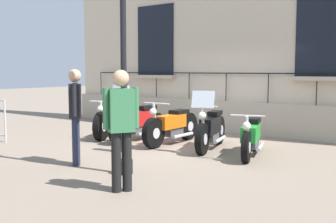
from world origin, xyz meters
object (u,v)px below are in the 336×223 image
object	(u,v)px
bollard	(117,132)
motorcycle_orange	(172,126)
motorcycle_silver	(110,121)
motorcycle_red	(138,123)
pedestrian_walking	(75,111)
motorcycle_green	(251,137)
pedestrian_standing	(121,123)
motorcycle_black	(211,130)

from	to	relation	value
bollard	motorcycle_orange	bearing A→B (deg)	166.39
motorcycle_silver	motorcycle_red	xyz separation A→B (m)	(-0.05, 0.93, 0.01)
motorcycle_silver	pedestrian_walking	size ratio (longest dim) A/B	1.06
motorcycle_green	bollard	xyz separation A→B (m)	(1.31, -2.52, 0.03)
pedestrian_walking	motorcycle_red	bearing A→B (deg)	-161.61
pedestrian_walking	bollard	bearing A→B (deg)	-167.91
pedestrian_standing	pedestrian_walking	xyz separation A→B (m)	(-0.73, -1.86, 0.01)
motorcycle_black	motorcycle_red	bearing A→B (deg)	-87.53
bollard	pedestrian_walking	distance (m)	1.54
motorcycle_silver	pedestrian_walking	world-z (taller)	pedestrian_walking
motorcycle_red	motorcycle_green	distance (m)	3.14
motorcycle_green	pedestrian_walking	xyz separation A→B (m)	(2.70, -2.22, 0.62)
motorcycle_orange	pedestrian_standing	distance (m)	4.07
motorcycle_black	pedestrian_walking	bearing A→B (deg)	-22.10
motorcycle_red	bollard	distance (m)	1.51
motorcycle_black	pedestrian_walking	world-z (taller)	pedestrian_walking
pedestrian_standing	motorcycle_silver	bearing A→B (deg)	-132.91
motorcycle_red	bollard	size ratio (longest dim) A/B	2.54
pedestrian_walking	motorcycle_orange	bearing A→B (deg)	178.82
pedestrian_standing	motorcycle_black	bearing A→B (deg)	-168.98
motorcycle_orange	motorcycle_green	xyz separation A→B (m)	(0.17, 2.16, -0.03)
motorcycle_green	pedestrian_standing	xyz separation A→B (m)	(3.43, -0.36, 0.61)
motorcycle_black	bollard	distance (m)	2.07
motorcycle_green	motorcycle_red	bearing A→B (deg)	-91.26
pedestrian_walking	motorcycle_silver	bearing A→B (deg)	-145.76
motorcycle_green	pedestrian_standing	distance (m)	3.51
motorcycle_green	pedestrian_standing	world-z (taller)	pedestrian_standing
motorcycle_black	motorcycle_green	size ratio (longest dim) A/B	1.08
motorcycle_red	pedestrian_walking	distance (m)	2.98
bollard	pedestrian_walking	xyz separation A→B (m)	(1.40, 0.30, 0.59)
bollard	pedestrian_walking	size ratio (longest dim) A/B	0.47
motorcycle_black	motorcycle_green	world-z (taller)	motorcycle_black
pedestrian_standing	pedestrian_walking	bearing A→B (deg)	-111.37
motorcycle_green	bollard	size ratio (longest dim) A/B	2.22
motorcycle_black	bollard	xyz separation A→B (m)	(1.47, -1.46, -0.01)
motorcycle_black	motorcycle_orange	bearing A→B (deg)	-90.60
motorcycle_silver	motorcycle_red	bearing A→B (deg)	92.78
motorcycle_silver	bollard	size ratio (longest dim) A/B	2.23
motorcycle_red	pedestrian_standing	bearing A→B (deg)	38.49
motorcycle_silver	pedestrian_standing	xyz separation A→B (m)	(3.46, 3.72, 0.58)
motorcycle_green	pedestrian_walking	size ratio (longest dim) A/B	1.05
motorcycle_green	pedestrian_walking	world-z (taller)	pedestrian_walking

